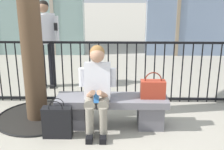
{
  "coord_description": "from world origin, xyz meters",
  "views": [
    {
      "loc": [
        0.08,
        -3.84,
        1.99
      ],
      "look_at": [
        0.0,
        0.1,
        0.75
      ],
      "focal_mm": 46.22,
      "sensor_mm": 36.0,
      "label": 1
    }
  ],
  "objects_px": {
    "bystander_at_railing": "(45,38)",
    "stone_bench": "(112,108)",
    "seated_person_with_phone": "(97,87)",
    "handbag_on_bench": "(153,89)",
    "shopping_bag": "(57,122)"
  },
  "relations": [
    {
      "from": "seated_person_with_phone",
      "to": "bystander_at_railing",
      "type": "distance_m",
      "value": 2.18
    },
    {
      "from": "seated_person_with_phone",
      "to": "shopping_bag",
      "type": "xyz_separation_m",
      "value": [
        -0.53,
        -0.21,
        -0.43
      ]
    },
    {
      "from": "stone_bench",
      "to": "handbag_on_bench",
      "type": "height_order",
      "value": "handbag_on_bench"
    },
    {
      "from": "handbag_on_bench",
      "to": "shopping_bag",
      "type": "height_order",
      "value": "handbag_on_bench"
    },
    {
      "from": "handbag_on_bench",
      "to": "bystander_at_railing",
      "type": "bearing_deg",
      "value": 138.3
    },
    {
      "from": "handbag_on_bench",
      "to": "shopping_bag",
      "type": "distance_m",
      "value": 1.4
    },
    {
      "from": "bystander_at_railing",
      "to": "stone_bench",
      "type": "bearing_deg",
      "value": -51.81
    },
    {
      "from": "bystander_at_railing",
      "to": "seated_person_with_phone",
      "type": "bearing_deg",
      "value": -58.12
    },
    {
      "from": "stone_bench",
      "to": "handbag_on_bench",
      "type": "xyz_separation_m",
      "value": [
        0.58,
        -0.01,
        0.31
      ]
    },
    {
      "from": "stone_bench",
      "to": "bystander_at_railing",
      "type": "bearing_deg",
      "value": 128.19
    },
    {
      "from": "seated_person_with_phone",
      "to": "stone_bench",
      "type": "bearing_deg",
      "value": 32.94
    },
    {
      "from": "seated_person_with_phone",
      "to": "shopping_bag",
      "type": "height_order",
      "value": "seated_person_with_phone"
    },
    {
      "from": "seated_person_with_phone",
      "to": "handbag_on_bench",
      "type": "distance_m",
      "value": 0.79
    },
    {
      "from": "stone_bench",
      "to": "shopping_bag",
      "type": "bearing_deg",
      "value": -154.86
    },
    {
      "from": "stone_bench",
      "to": "shopping_bag",
      "type": "height_order",
      "value": "shopping_bag"
    }
  ]
}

